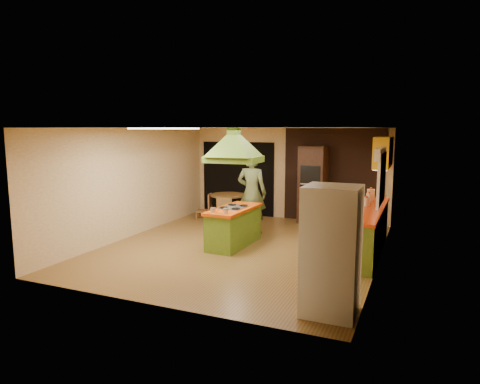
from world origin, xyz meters
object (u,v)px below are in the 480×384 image
at_px(kitchen_island, 234,226).
at_px(canister_large, 371,195).
at_px(wall_oven, 313,185).
at_px(dining_table, 228,202).
at_px(refrigerator, 331,251).
at_px(man, 252,193).

relative_size(kitchen_island, canister_large, 6.74).
relative_size(wall_oven, canister_large, 8.32).
bearing_deg(dining_table, kitchen_island, -62.56).
xyz_separation_m(refrigerator, wall_oven, (-1.57, 5.48, 0.14)).
distance_m(wall_oven, dining_table, 2.32).
distance_m(refrigerator, wall_oven, 5.71).
bearing_deg(kitchen_island, refrigerator, -43.19).
distance_m(man, canister_large, 2.70).
bearing_deg(dining_table, man, -44.21).
height_order(kitchen_island, canister_large, canister_large).
relative_size(refrigerator, dining_table, 1.83).
bearing_deg(man, refrigerator, 122.61).
distance_m(dining_table, canister_large, 3.90).
bearing_deg(canister_large, refrigerator, -90.66).
relative_size(man, canister_large, 7.97).
relative_size(man, dining_table, 2.04).
xyz_separation_m(wall_oven, canister_large, (1.62, -1.35, 0.02)).
distance_m(man, dining_table, 1.63).
bearing_deg(kitchen_island, canister_large, 32.25).
bearing_deg(man, kitchen_island, 90.21).
bearing_deg(man, wall_oven, -123.99).
bearing_deg(canister_large, kitchen_island, -149.92).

